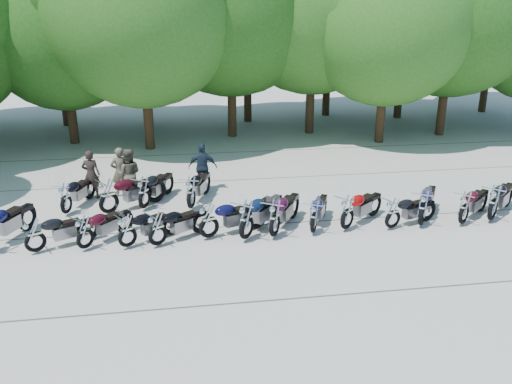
{
  "coord_description": "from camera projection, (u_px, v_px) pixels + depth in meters",
  "views": [
    {
      "loc": [
        -2.35,
        -13.96,
        6.76
      ],
      "look_at": [
        0.0,
        1.5,
        1.1
      ],
      "focal_mm": 38.0,
      "sensor_mm": 36.0,
      "label": 1
    }
  ],
  "objects": [
    {
      "name": "motorcycle_6",
      "position": [
        246.0,
        219.0,
        15.68
      ],
      "size": [
        2.13,
        2.4,
        1.4
      ],
      "primitive_type": null,
      "rotation": [
        0.0,
        0.0,
        2.47
      ],
      "color": "#0B1934",
      "rests_on": "ground"
    },
    {
      "name": "tree_12",
      "position": [
        247.0,
        17.0,
        29.23
      ],
      "size": [
        7.88,
        7.88,
        9.67
      ],
      "color": "#3A2614",
      "rests_on": "ground"
    },
    {
      "name": "motorcycle_9",
      "position": [
        348.0,
        211.0,
        16.38
      ],
      "size": [
        2.17,
        1.98,
        1.28
      ],
      "primitive_type": null,
      "rotation": [
        0.0,
        0.0,
        2.27
      ],
      "color": "#9E0705",
      "rests_on": "ground"
    },
    {
      "name": "tree_3",
      "position": [
        141.0,
        7.0,
        23.41
      ],
      "size": [
        8.7,
        8.7,
        10.67
      ],
      "color": "#3A2614",
      "rests_on": "ground"
    },
    {
      "name": "tree_14",
      "position": [
        406.0,
        14.0,
        30.1
      ],
      "size": [
        8.02,
        8.02,
        9.84
      ],
      "color": "#3A2614",
      "rests_on": "ground"
    },
    {
      "name": "motorcycle_8",
      "position": [
        314.0,
        216.0,
        16.16
      ],
      "size": [
        1.49,
        2.17,
        1.19
      ],
      "primitive_type": null,
      "rotation": [
        0.0,
        0.0,
        2.69
      ],
      "color": "#0E113E",
      "rests_on": "ground"
    },
    {
      "name": "motorcycle_11",
      "position": [
        423.0,
        207.0,
        16.66
      ],
      "size": [
        1.9,
        2.34,
        1.32
      ],
      "primitive_type": null,
      "rotation": [
        0.0,
        0.0,
        2.55
      ],
      "color": "#0D0C36",
      "rests_on": "ground"
    },
    {
      "name": "motorcycle_16",
      "position": [
        144.0,
        192.0,
        18.01
      ],
      "size": [
        1.68,
        2.35,
        1.3
      ],
      "primitive_type": null,
      "rotation": [
        0.0,
        0.0,
        2.66
      ],
      "color": "black",
      "rests_on": "ground"
    },
    {
      "name": "motorcycle_2",
      "position": [
        84.0,
        231.0,
        15.13
      ],
      "size": [
        1.85,
        1.94,
        1.16
      ],
      "primitive_type": null,
      "rotation": [
        0.0,
        0.0,
        2.4
      ],
      "color": "#360712",
      "rests_on": "ground"
    },
    {
      "name": "rider_3",
      "position": [
        120.0,
        172.0,
        19.21
      ],
      "size": [
        0.73,
        0.57,
        1.79
      ],
      "primitive_type": "imported",
      "rotation": [
        0.0,
        0.0,
        3.38
      ],
      "color": "brown",
      "rests_on": "ground"
    },
    {
      "name": "tree_5",
      "position": [
        314.0,
        1.0,
        26.31
      ],
      "size": [
        9.04,
        9.04,
        11.1
      ],
      "color": "#3A2614",
      "rests_on": "ground"
    },
    {
      "name": "motorcycle_3",
      "position": [
        127.0,
        230.0,
        15.23
      ],
      "size": [
        2.05,
        1.64,
        1.16
      ],
      "primitive_type": null,
      "rotation": [
        0.0,
        0.0,
        2.15
      ],
      "color": "black",
      "rests_on": "ground"
    },
    {
      "name": "motorcycle_17",
      "position": [
        191.0,
        192.0,
        17.99
      ],
      "size": [
        1.47,
        2.41,
        1.3
      ],
      "primitive_type": null,
      "rotation": [
        0.0,
        0.0,
        2.78
      ],
      "color": "black",
      "rests_on": "ground"
    },
    {
      "name": "tree_2",
      "position": [
        62.0,
        30.0,
        24.72
      ],
      "size": [
        7.31,
        7.31,
        8.97
      ],
      "color": "#3A2614",
      "rests_on": "ground"
    },
    {
      "name": "motorcycle_5",
      "position": [
        209.0,
        220.0,
        15.78
      ],
      "size": [
        2.33,
        1.44,
        1.26
      ],
      "primitive_type": null,
      "rotation": [
        0.0,
        0.0,
        1.94
      ],
      "color": "black",
      "rests_on": "ground"
    },
    {
      "name": "motorcycle_14",
      "position": [
        65.0,
        197.0,
        17.59
      ],
      "size": [
        1.36,
        2.25,
        1.22
      ],
      "primitive_type": null,
      "rotation": [
        0.0,
        0.0,
        2.79
      ],
      "color": "black",
      "rests_on": "ground"
    },
    {
      "name": "tree_6",
      "position": [
        388.0,
        18.0,
        24.76
      ],
      "size": [
        8.0,
        8.0,
        9.82
      ],
      "color": "#3A2614",
      "rests_on": "ground"
    },
    {
      "name": "tree_7",
      "position": [
        454.0,
        5.0,
        25.98
      ],
      "size": [
        8.79,
        8.79,
        10.79
      ],
      "color": "#3A2614",
      "rests_on": "ground"
    },
    {
      "name": "motorcycle_13",
      "position": [
        494.0,
        202.0,
        17.02
      ],
      "size": [
        2.27,
        2.18,
        1.36
      ],
      "primitive_type": null,
      "rotation": [
        0.0,
        0.0,
        2.32
      ],
      "color": "black",
      "rests_on": "ground"
    },
    {
      "name": "tree_11",
      "position": [
        143.0,
        22.0,
        28.48
      ],
      "size": [
        7.56,
        7.56,
        9.28
      ],
      "color": "#3A2614",
      "rests_on": "ground"
    },
    {
      "name": "tree_13",
      "position": [
        330.0,
        10.0,
        30.75
      ],
      "size": [
        8.31,
        8.31,
        10.2
      ],
      "color": "#3A2614",
      "rests_on": "ground"
    },
    {
      "name": "rider_1",
      "position": [
        129.0,
        174.0,
        18.97
      ],
      "size": [
        0.94,
        0.76,
        1.81
      ],
      "primitive_type": "imported",
      "rotation": [
        0.0,
        0.0,
        3.05
      ],
      "color": "brown",
      "rests_on": "ground"
    },
    {
      "name": "rider_2",
      "position": [
        203.0,
        167.0,
        19.73
      ],
      "size": [
        1.1,
        0.58,
        1.79
      ],
      "primitive_type": "imported",
      "rotation": [
        0.0,
        0.0,
        3.0
      ],
      "color": "#1A2836",
      "rests_on": "ground"
    },
    {
      "name": "motorcycle_4",
      "position": [
        157.0,
        228.0,
        15.32
      ],
      "size": [
        2.11,
        1.68,
        1.19
      ],
      "primitive_type": null,
      "rotation": [
        0.0,
        0.0,
        2.15
      ],
      "color": "black",
      "rests_on": "ground"
    },
    {
      "name": "motorcycle_7",
      "position": [
        275.0,
        217.0,
        15.86
      ],
      "size": [
        1.85,
        2.41,
        1.34
      ],
      "primitive_type": null,
      "rotation": [
        0.0,
        0.0,
        2.6
      ],
      "color": "#3A0724",
      "rests_on": "ground"
    },
    {
      "name": "ground",
      "position": [
        264.0,
        245.0,
        15.61
      ],
      "size": [
        90.0,
        90.0,
        0.0
      ],
      "primitive_type": "plane",
      "color": "#A39C93",
      "rests_on": "ground"
    },
    {
      "name": "motorcycle_15",
      "position": [
        108.0,
        195.0,
        17.56
      ],
      "size": [
        2.45,
        1.98,
        1.39
      ],
      "primitive_type": null,
      "rotation": [
        0.0,
        0.0,
        2.16
      ],
      "color": "black",
      "rests_on": "ground"
    },
    {
      "name": "rider_0",
      "position": [
        91.0,
        174.0,
        19.02
      ],
      "size": [
        0.7,
        0.52,
        1.75
      ],
      "primitive_type": "imported",
      "rotation": [
        0.0,
        0.0,
        2.97
      ],
      "color": "black",
      "rests_on": "ground"
    },
    {
      "name": "tree_10",
      "position": [
        55.0,
        19.0,
        28.29
      ],
      "size": [
        7.78,
        7.78,
        9.55
      ],
      "color": "#3A2614",
      "rests_on": "ground"
    },
    {
      "name": "motorcycle_12",
      "position": [
        465.0,
        207.0,
        16.77
      ],
      "size": [
        2.12,
        1.94,
        1.25
      ],
      "primitive_type": null,
      "rotation": [
        0.0,
        0.0,
        2.27
      ],
      "color": "#3F0813",
      "rests_on": "ground"
    },
    {
      "name": "motorcycle_10",
      "position": [
        393.0,
        212.0,
        16.48
      ],
      "size": [
        2.11,
        1.29,
        1.14
      ],
      "primitive_type": null,
      "rotation": [
        0.0,
        0.0,
        1.93
      ],
      "color": "black",
      "rests_on": "ground"
    },
    {
      "name": "motorcycle_1",
      "position": [
        34.0,
        234.0,
        14.92
      ],
      "size": [
        2.13,
        1.51,
        1.17
      ],
      "primitive_type": null,
      "rotation": [
        0.0,
        0.0,
        2.05
      ],
      "color": "black",
      "rests_on": "ground"
    }
  ]
}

